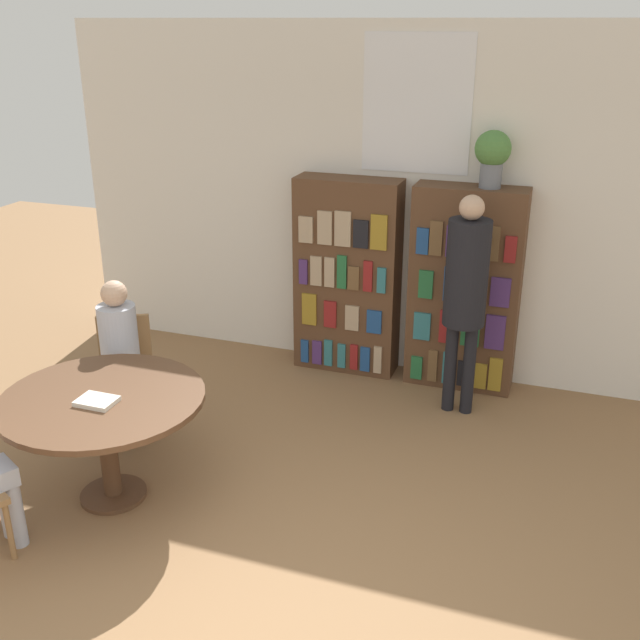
% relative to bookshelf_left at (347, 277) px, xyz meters
% --- Properties ---
extents(wall_back, '(6.40, 0.07, 3.00)m').
position_rel_bookshelf_left_xyz_m(wall_back, '(0.52, 0.19, 0.63)').
color(wall_back, silver).
rests_on(wall_back, ground_plane).
extents(bookshelf_left, '(0.92, 0.34, 1.75)m').
position_rel_bookshelf_left_xyz_m(bookshelf_left, '(0.00, 0.00, 0.00)').
color(bookshelf_left, brown).
rests_on(bookshelf_left, ground_plane).
extents(bookshelf_right, '(0.92, 0.34, 1.75)m').
position_rel_bookshelf_left_xyz_m(bookshelf_right, '(1.04, -0.00, -0.00)').
color(bookshelf_right, brown).
rests_on(bookshelf_right, ground_plane).
extents(flower_vase, '(0.28, 0.28, 0.45)m').
position_rel_bookshelf_left_xyz_m(flower_vase, '(1.17, 0.00, 1.14)').
color(flower_vase, slate).
rests_on(flower_vase, bookshelf_right).
extents(reading_table, '(1.31, 1.31, 0.76)m').
position_rel_bookshelf_left_xyz_m(reading_table, '(-0.86, -2.47, -0.23)').
color(reading_table, brown).
rests_on(reading_table, ground_plane).
extents(chair_left_side, '(0.53, 0.53, 0.88)m').
position_rel_bookshelf_left_xyz_m(chair_left_side, '(-1.30, -1.58, -0.38)').
color(chair_left_side, olive).
rests_on(chair_left_side, ground_plane).
extents(seated_reader_left, '(0.39, 0.42, 1.24)m').
position_rel_bookshelf_left_xyz_m(seated_reader_left, '(-1.22, -1.74, -0.16)').
color(seated_reader_left, '#B2B7C6').
rests_on(seated_reader_left, ground_plane).
extents(librarian_standing, '(0.33, 0.60, 1.79)m').
position_rel_bookshelf_left_xyz_m(librarian_standing, '(1.11, -0.50, 0.24)').
color(librarian_standing, black).
rests_on(librarian_standing, ground_plane).
extents(open_book_on_table, '(0.24, 0.18, 0.03)m').
position_rel_bookshelf_left_xyz_m(open_book_on_table, '(-0.84, -2.56, -0.10)').
color(open_book_on_table, silver).
rests_on(open_book_on_table, reading_table).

